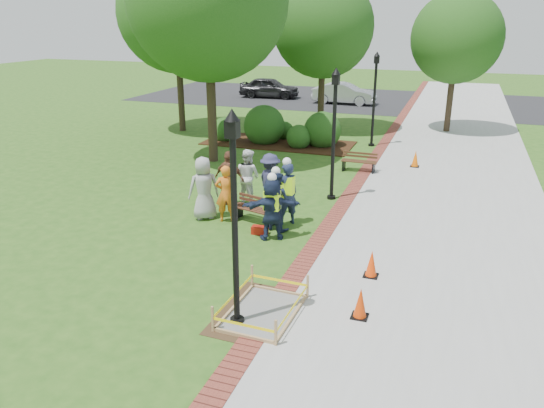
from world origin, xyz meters
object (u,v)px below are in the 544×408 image
(wet_concrete_pad, at_px, (263,304))
(lamp_near, at_px, (234,205))
(hivis_worker_b, at_px, (287,192))
(cone_front, at_px, (360,304))
(hivis_worker_a, at_px, (272,207))
(bench_near, at_px, (254,215))
(hivis_worker_c, at_px, (276,199))

(wet_concrete_pad, bearing_deg, lamp_near, -128.25)
(lamp_near, relative_size, hivis_worker_b, 2.13)
(hivis_worker_b, bearing_deg, cone_front, -55.72)
(cone_front, relative_size, hivis_worker_a, 0.36)
(hivis_worker_b, bearing_deg, bench_near, -167.30)
(cone_front, distance_m, hivis_worker_b, 5.34)
(bench_near, height_order, cone_front, bench_near)
(hivis_worker_c, bearing_deg, hivis_worker_a, -79.16)
(bench_near, bearing_deg, hivis_worker_a, -46.70)
(bench_near, height_order, hivis_worker_a, hivis_worker_a)
(hivis_worker_a, xyz_separation_m, hivis_worker_b, (0.03, 1.18, 0.05))
(wet_concrete_pad, xyz_separation_m, bench_near, (-2.02, 4.68, 0.00))
(hivis_worker_c, bearing_deg, cone_front, -51.04)
(lamp_near, distance_m, hivis_worker_b, 5.61)
(lamp_near, xyz_separation_m, hivis_worker_c, (-0.88, 4.87, -1.56))
(lamp_near, bearing_deg, bench_near, 107.80)
(hivis_worker_c, bearing_deg, bench_near, 160.41)
(hivis_worker_a, relative_size, hivis_worker_b, 0.94)
(cone_front, bearing_deg, bench_near, 133.27)
(cone_front, relative_size, lamp_near, 0.16)
(cone_front, height_order, hivis_worker_c, hivis_worker_c)
(cone_front, height_order, hivis_worker_b, hivis_worker_b)
(wet_concrete_pad, bearing_deg, hivis_worker_a, 106.71)
(hivis_worker_c, bearing_deg, lamp_near, -79.80)
(wet_concrete_pad, bearing_deg, cone_front, 15.21)
(hivis_worker_b, bearing_deg, hivis_worker_a, -91.44)
(wet_concrete_pad, bearing_deg, bench_near, 113.39)
(hivis_worker_c, bearing_deg, wet_concrete_pad, -74.18)
(lamp_near, bearing_deg, hivis_worker_b, 97.60)
(wet_concrete_pad, bearing_deg, hivis_worker_c, 105.82)
(bench_near, relative_size, lamp_near, 0.34)
(wet_concrete_pad, distance_m, hivis_worker_c, 4.63)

